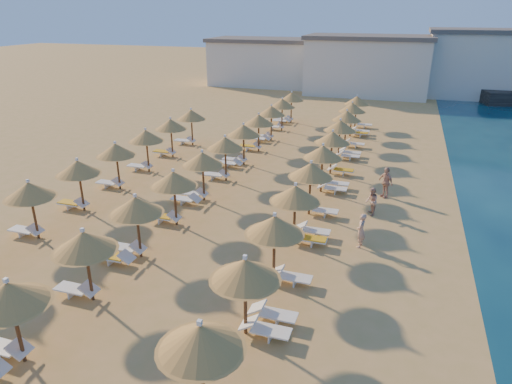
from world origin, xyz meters
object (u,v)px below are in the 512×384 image
(parasol_row_east, at_px, (317,161))
(beachgoer_c, at_px, (386,182))
(beachgoer_b, at_px, (372,202))
(beachgoer_a, at_px, (361,230))
(parasol_row_west, at_px, (214,151))

(parasol_row_east, distance_m, beachgoer_c, 4.52)
(parasol_row_east, distance_m, beachgoer_b, 3.68)
(beachgoer_a, xyz_separation_m, beachgoer_b, (0.16, 3.79, -0.06))
(parasol_row_east, relative_size, beachgoer_c, 21.89)
(beachgoer_c, height_order, beachgoer_b, beachgoer_c)
(parasol_row_east, xyz_separation_m, beachgoer_b, (3.18, -0.79, -1.68))
(beachgoer_a, xyz_separation_m, beachgoer_c, (0.70, 6.63, 0.09))
(beachgoer_c, bearing_deg, parasol_row_east, -106.55)
(parasol_row_west, relative_size, beachgoer_b, 26.17)
(parasol_row_west, distance_m, beachgoer_c, 10.22)
(beachgoer_b, bearing_deg, beachgoer_c, 152.03)
(parasol_row_east, height_order, beachgoer_c, parasol_row_east)
(parasol_row_west, relative_size, beachgoer_a, 24.22)
(beachgoer_b, bearing_deg, beachgoer_a, -19.51)
(parasol_row_east, relative_size, beachgoer_a, 24.22)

